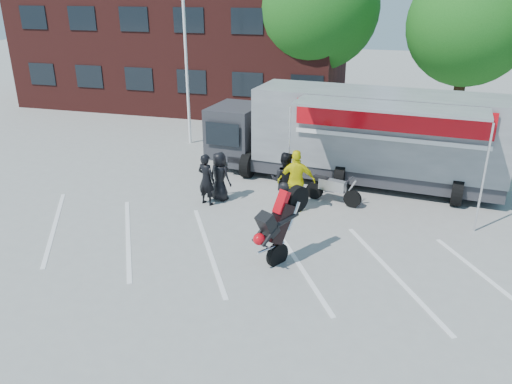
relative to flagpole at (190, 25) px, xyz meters
The scene contains 13 objects.
ground 12.83m from the flagpole, 58.02° to the right, with size 100.00×100.00×0.00m, color #979792.
parking_bay_lines 12.06m from the flagpole, 55.25° to the right, with size 18.00×5.00×0.01m, color white.
office_building 8.97m from the flagpole, 115.15° to the left, with size 18.00×8.00×7.00m, color #4E1C19.
flagpole is the anchor object (origin of this frame).
tree_left 7.37m from the flagpole, 54.72° to the left, with size 6.12×6.12×8.64m.
tree_mid 12.31m from the flagpole, 23.97° to the left, with size 5.44×5.44×7.68m.
transporter_truck 9.48m from the flagpole, 21.06° to the right, with size 10.25×4.94×3.26m, color gray, non-canonical shape.
parked_motorcycle 9.89m from the flagpole, 36.45° to the right, with size 0.64×1.93×1.01m, color #A9A9AD, non-canonical shape.
stunt_bike_rider 11.90m from the flagpole, 54.05° to the right, with size 0.85×1.81×2.13m, color black, non-canonical shape.
spectator_leather_a 7.87m from the flagpole, 60.73° to the right, with size 0.79×0.51×1.62m, color black.
spectator_leather_b 8.08m from the flagpole, 64.67° to the right, with size 0.61×0.40×1.68m, color black.
spectator_leather_c 9.00m from the flagpole, 47.37° to the right, with size 0.90×0.70×1.85m, color black.
spectator_hivis 9.28m from the flagpole, 45.95° to the right, with size 1.16×0.48×1.97m, color #FAF00D.
Camera 1 is at (2.25, -10.00, 6.44)m, focal length 35.00 mm.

